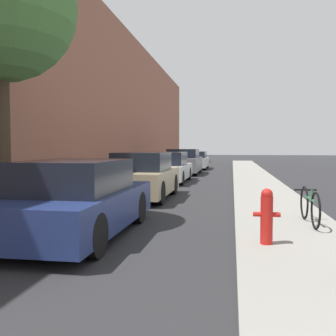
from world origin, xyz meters
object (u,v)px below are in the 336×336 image
(parked_car_grey, at_px, (184,162))
(parked_car_white, at_px, (169,168))
(parked_car_navy, at_px, (78,200))
(parked_car_champagne, at_px, (143,177))
(parked_car_silver, at_px, (194,161))
(fire_hydrant, at_px, (267,215))
(bicycle, at_px, (310,206))

(parked_car_grey, bearing_deg, parked_car_white, -90.26)
(parked_car_navy, bearing_deg, parked_car_champagne, 89.69)
(parked_car_silver, height_order, fire_hydrant, parked_car_silver)
(parked_car_silver, bearing_deg, parked_car_champagne, -90.10)
(parked_car_navy, height_order, fire_hydrant, parked_car_navy)
(fire_hydrant, bearing_deg, parked_car_navy, 171.67)
(parked_car_white, bearing_deg, parked_car_navy, -89.44)
(parked_car_navy, height_order, parked_car_champagne, parked_car_champagne)
(parked_car_champagne, distance_m, parked_car_white, 5.62)
(parked_car_champagne, relative_size, fire_hydrant, 4.60)
(parked_car_white, distance_m, parked_car_grey, 5.18)
(parked_car_white, bearing_deg, fire_hydrant, -73.19)
(parked_car_silver, xyz_separation_m, fire_hydrant, (3.21, -21.52, -0.05))
(parked_car_navy, height_order, parked_car_white, parked_car_navy)
(bicycle, bearing_deg, parked_car_grey, 105.31)
(parked_car_grey, distance_m, bicycle, 15.27)
(parked_car_grey, bearing_deg, parked_car_silver, 88.50)
(fire_hydrant, bearing_deg, parked_car_grey, 101.58)
(parked_car_grey, relative_size, bicycle, 2.55)
(parked_car_champagne, xyz_separation_m, fire_hydrant, (3.24, -5.54, -0.12))
(parked_car_champagne, distance_m, bicycle, 5.69)
(parked_car_champagne, bearing_deg, fire_hydrant, -59.69)
(parked_car_grey, bearing_deg, parked_car_champagne, -89.42)
(parked_car_white, height_order, fire_hydrant, parked_car_white)
(parked_car_champagne, xyz_separation_m, bicycle, (4.19, -3.84, -0.21))
(parked_car_white, distance_m, bicycle, 10.40)
(parked_car_champagne, relative_size, parked_car_silver, 0.94)
(parked_car_white, height_order, bicycle, parked_car_white)
(fire_hydrant, height_order, bicycle, fire_hydrant)
(parked_car_white, bearing_deg, parked_car_silver, 89.12)
(parked_car_navy, xyz_separation_m, bicycle, (4.22, 1.22, -0.18))
(parked_car_champagne, distance_m, parked_car_silver, 15.98)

